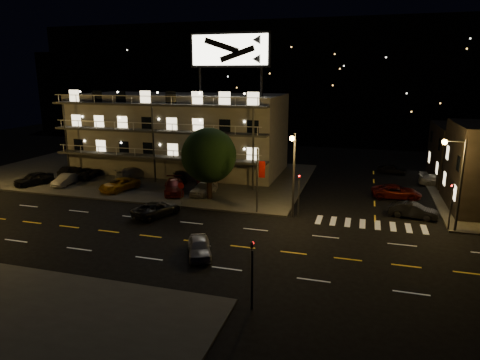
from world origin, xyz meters
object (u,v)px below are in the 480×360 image
(tree, at_px, (208,157))
(lot_car_4, at_px, (204,188))
(side_car_0, at_px, (413,211))
(road_car_east, at_px, (199,247))
(lot_car_2, at_px, (119,185))
(lot_car_7, at_px, (134,172))
(road_car_west, at_px, (157,209))

(tree, relative_size, lot_car_4, 1.77)
(side_car_0, distance_m, road_car_east, 21.10)
(side_car_0, xyz_separation_m, road_car_east, (-16.04, -13.70, -0.02))
(tree, height_order, road_car_east, tree)
(lot_car_2, distance_m, lot_car_7, 6.12)
(lot_car_2, bearing_deg, lot_car_7, 122.68)
(lot_car_2, bearing_deg, road_car_west, -21.39)
(tree, bearing_deg, lot_car_4, 130.72)
(lot_car_2, distance_m, side_car_0, 31.49)
(lot_car_2, height_order, road_car_west, lot_car_2)
(tree, distance_m, side_car_0, 20.87)
(tree, distance_m, lot_car_4, 4.14)
(lot_car_2, height_order, road_car_east, lot_car_2)
(tree, xyz_separation_m, lot_car_2, (-10.99, 0.07, -3.83))
(lot_car_4, distance_m, side_car_0, 21.64)
(lot_car_4, height_order, road_car_west, lot_car_4)
(road_car_west, bearing_deg, lot_car_2, -16.29)
(lot_car_2, relative_size, lot_car_4, 1.14)
(lot_car_7, distance_m, road_car_east, 26.23)
(road_car_west, bearing_deg, lot_car_4, -79.73)
(lot_car_7, height_order, road_car_east, lot_car_7)
(lot_car_2, xyz_separation_m, road_car_east, (15.44, -14.03, -0.14))
(tree, bearing_deg, lot_car_2, 179.66)
(tree, height_order, road_car_west, tree)
(tree, relative_size, road_car_west, 1.52)
(lot_car_7, xyz_separation_m, road_car_east, (17.04, -19.94, -0.15))
(side_car_0, bearing_deg, lot_car_7, 88.62)
(lot_car_2, height_order, lot_car_7, lot_car_7)
(lot_car_4, xyz_separation_m, road_car_east, (5.55, -15.24, -0.19))
(tree, distance_m, road_car_east, 15.18)
(lot_car_4, bearing_deg, lot_car_2, -166.13)
(tree, xyz_separation_m, road_car_west, (-2.82, -6.55, -3.97))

